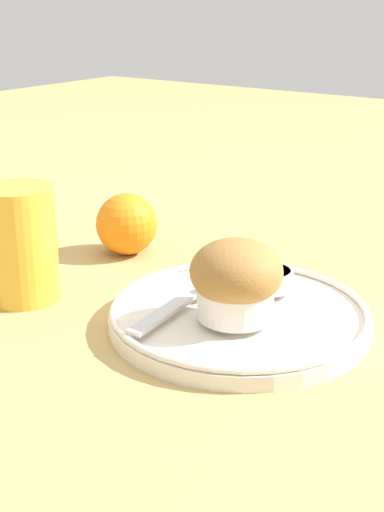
% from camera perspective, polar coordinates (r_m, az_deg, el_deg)
% --- Properties ---
extents(ground_plane, '(3.00, 3.00, 0.00)m').
position_cam_1_polar(ground_plane, '(0.67, 4.32, -5.19)').
color(ground_plane, tan).
extents(plate, '(0.24, 0.24, 0.02)m').
position_cam_1_polar(plate, '(0.66, 3.61, -4.73)').
color(plate, silver).
rests_on(plate, ground_plane).
extents(muffin, '(0.08, 0.08, 0.07)m').
position_cam_1_polar(muffin, '(0.62, 3.55, -1.90)').
color(muffin, silver).
rests_on(muffin, plate).
extents(cream_ramekin, '(0.05, 0.05, 0.02)m').
position_cam_1_polar(cream_ramekin, '(0.69, 5.87, -1.68)').
color(cream_ramekin, silver).
rests_on(cream_ramekin, plate).
extents(berry_pair, '(0.03, 0.02, 0.02)m').
position_cam_1_polar(berry_pair, '(0.68, 1.51, -2.36)').
color(berry_pair, '#4C194C').
rests_on(berry_pair, plate).
extents(butter_knife, '(0.19, 0.03, 0.00)m').
position_cam_1_polar(butter_knife, '(0.67, -0.16, -3.13)').
color(butter_knife, silver).
rests_on(butter_knife, plate).
extents(orange_fruit, '(0.07, 0.07, 0.07)m').
position_cam_1_polar(orange_fruit, '(0.83, -5.25, 2.55)').
color(orange_fruit, orange).
rests_on(orange_fruit, ground_plane).
extents(juice_glass, '(0.07, 0.07, 0.12)m').
position_cam_1_polar(juice_glass, '(0.72, -13.57, 0.95)').
color(juice_glass, gold).
rests_on(juice_glass, ground_plane).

